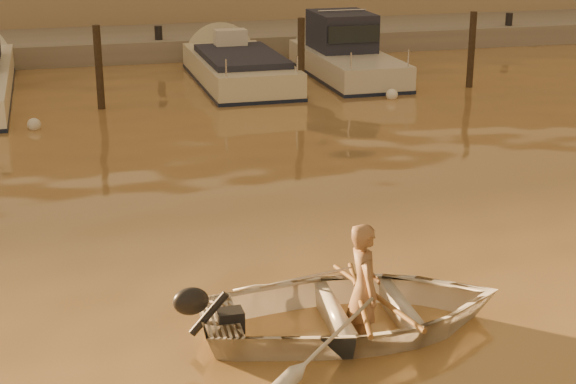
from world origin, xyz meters
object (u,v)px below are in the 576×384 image
object	(u,v)px
dinghy	(355,311)
moored_boat_3	(239,74)
moored_boat_4	(347,55)
person	(364,290)

from	to	relation	value
dinghy	moored_boat_3	xyz separation A→B (m)	(1.78, 14.61, -0.03)
moored_boat_4	dinghy	bearing A→B (deg)	-108.50
moored_boat_3	moored_boat_4	world-z (taller)	moored_boat_4
dinghy	moored_boat_3	distance (m)	14.72
person	moored_boat_3	size ratio (longest dim) A/B	0.26
dinghy	moored_boat_4	world-z (taller)	moored_boat_4
person	moored_boat_4	distance (m)	15.38
moored_boat_4	moored_boat_3	bearing A→B (deg)	180.00
moored_boat_3	dinghy	bearing A→B (deg)	-96.93
dinghy	person	world-z (taller)	person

